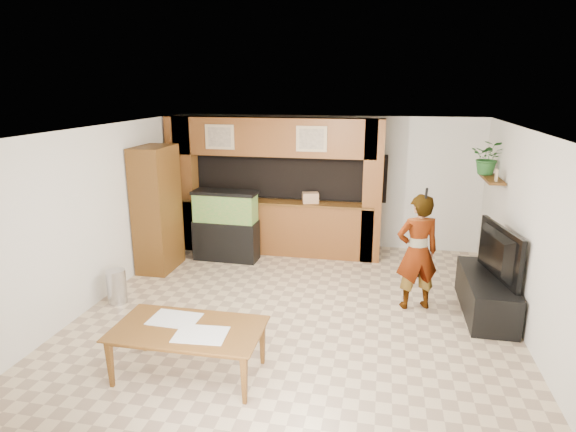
% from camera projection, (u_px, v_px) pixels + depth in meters
% --- Properties ---
extents(floor, '(6.50, 6.50, 0.00)m').
position_uv_depth(floor, '(296.00, 313.00, 6.90)').
color(floor, '#C7AF8A').
rests_on(floor, ground).
extents(ceiling, '(6.50, 6.50, 0.00)m').
position_uv_depth(ceiling, '(297.00, 130.00, 6.22)').
color(ceiling, white).
rests_on(ceiling, wall_back).
extents(wall_back, '(6.00, 0.00, 6.00)m').
position_uv_depth(wall_back, '(326.00, 181.00, 9.64)').
color(wall_back, silver).
rests_on(wall_back, floor).
extents(wall_left, '(0.00, 6.50, 6.50)m').
position_uv_depth(wall_left, '(98.00, 215.00, 7.13)').
color(wall_left, silver).
rests_on(wall_left, floor).
extents(wall_right, '(0.00, 6.50, 6.50)m').
position_uv_depth(wall_right, '(533.00, 240.00, 5.99)').
color(wall_right, silver).
rests_on(wall_right, floor).
extents(partition, '(4.20, 0.99, 2.60)m').
position_uv_depth(partition, '(273.00, 185.00, 9.23)').
color(partition, brown).
rests_on(partition, floor).
extents(wall_clock, '(0.05, 0.25, 0.25)m').
position_uv_depth(wall_clock, '(131.00, 165.00, 7.91)').
color(wall_clock, black).
rests_on(wall_clock, wall_left).
extents(wall_shelf, '(0.25, 0.90, 0.04)m').
position_uv_depth(wall_shelf, '(492.00, 179.00, 7.76)').
color(wall_shelf, brown).
rests_on(wall_shelf, wall_right).
extents(pantry_cabinet, '(0.54, 0.89, 2.18)m').
position_uv_depth(pantry_cabinet, '(157.00, 209.00, 8.35)').
color(pantry_cabinet, brown).
rests_on(pantry_cabinet, floor).
extents(trash_can, '(0.28, 0.28, 0.52)m').
position_uv_depth(trash_can, '(117.00, 286.00, 7.18)').
color(trash_can, '#B2B2B7').
rests_on(trash_can, floor).
extents(aquarium, '(1.18, 0.44, 1.31)m').
position_uv_depth(aquarium, '(226.00, 226.00, 8.90)').
color(aquarium, black).
rests_on(aquarium, floor).
extents(tv_stand, '(0.60, 1.64, 0.55)m').
position_uv_depth(tv_stand, '(486.00, 294.00, 6.87)').
color(tv_stand, black).
rests_on(tv_stand, floor).
extents(television, '(0.42, 1.28, 0.73)m').
position_uv_depth(television, '(491.00, 252.00, 6.70)').
color(television, black).
rests_on(television, tv_stand).
extents(photo_frame, '(0.04, 0.14, 0.19)m').
position_uv_depth(photo_frame, '(496.00, 175.00, 7.47)').
color(photo_frame, tan).
rests_on(photo_frame, wall_shelf).
extents(potted_plant, '(0.64, 0.60, 0.57)m').
position_uv_depth(potted_plant, '(488.00, 157.00, 7.97)').
color(potted_plant, '#265F27').
rests_on(potted_plant, wall_shelf).
extents(person, '(0.72, 0.58, 1.71)m').
position_uv_depth(person, '(417.00, 252.00, 6.88)').
color(person, tan).
rests_on(person, floor).
extents(microphone, '(0.04, 0.10, 0.16)m').
position_uv_depth(microphone, '(426.00, 193.00, 6.48)').
color(microphone, black).
rests_on(microphone, person).
extents(dining_table, '(1.66, 0.93, 0.58)m').
position_uv_depth(dining_table, '(188.00, 353.00, 5.34)').
color(dining_table, brown).
rests_on(dining_table, floor).
extents(newspaper_a, '(0.57, 0.42, 0.01)m').
position_uv_depth(newspaper_a, '(175.00, 319.00, 5.48)').
color(newspaper_a, silver).
rests_on(newspaper_a, dining_table).
extents(newspaper_b, '(0.58, 0.44, 0.01)m').
position_uv_depth(newspaper_b, '(201.00, 334.00, 5.14)').
color(newspaper_b, silver).
rests_on(newspaper_b, dining_table).
extents(counter_box, '(0.33, 0.27, 0.20)m').
position_uv_depth(counter_box, '(310.00, 198.00, 8.96)').
color(counter_box, tan).
rests_on(counter_box, partition).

